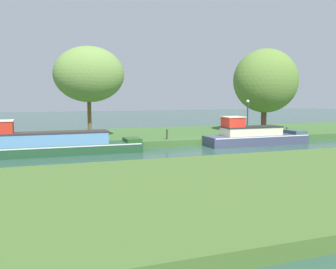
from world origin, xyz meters
TOP-DOWN VIEW (x-y plane):
  - ground_plane at (0.00, 0.00)m, footprint 120.00×120.00m
  - riverbank_far at (0.00, 7.00)m, footprint 72.00×10.00m
  - riverbank_near at (0.00, -9.00)m, footprint 72.00×10.00m
  - forest_barge at (-9.43, 1.20)m, footprint 9.00×1.71m
  - slate_narrowboat at (3.43, 1.20)m, footprint 7.20×1.91m
  - willow_tree_left at (-6.93, 5.23)m, footprint 4.73×3.36m
  - willow_tree_centre at (7.09, 5.34)m, footprint 5.51×4.20m
  - lamp_post at (4.75, 4.21)m, footprint 0.24×0.24m
  - mooring_post_near at (-2.24, 2.80)m, footprint 0.13×0.13m
  - mooring_post_far at (7.27, 2.80)m, footprint 0.14×0.14m

SIDE VIEW (x-z plane):
  - ground_plane at x=0.00m, z-range 0.00..0.00m
  - riverbank_far at x=0.00m, z-range 0.00..0.40m
  - riverbank_near at x=0.00m, z-range 0.00..0.40m
  - slate_narrowboat at x=3.43m, z-range -0.38..1.56m
  - forest_barge at x=-9.43m, z-range -0.38..1.61m
  - mooring_post_far at x=7.27m, z-range 0.40..0.93m
  - mooring_post_near at x=-2.24m, z-range 0.40..1.06m
  - lamp_post at x=4.75m, z-range 0.76..3.35m
  - willow_tree_centre at x=7.09m, z-range 1.15..7.80m
  - willow_tree_left at x=-6.93m, z-range 1.61..7.80m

